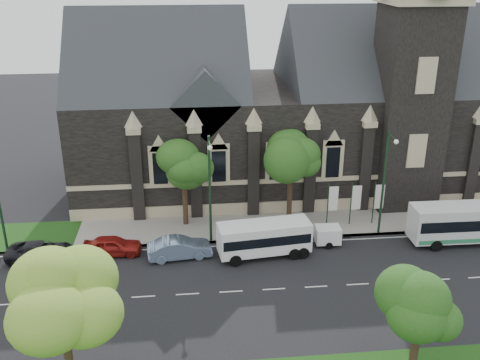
{
  "coord_description": "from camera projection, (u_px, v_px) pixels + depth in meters",
  "views": [
    {
      "loc": [
        -5.6,
        -31.82,
        21.42
      ],
      "look_at": [
        -1.77,
        6.0,
        5.86
      ],
      "focal_mm": 40.78,
      "sensor_mm": 36.0,
      "label": 1
    }
  ],
  "objects": [
    {
      "name": "tree_park_near",
      "position": [
        65.0,
        292.0,
        26.33
      ],
      "size": [
        4.42,
        4.42,
        8.56
      ],
      "color": "black",
      "rests_on": "ground"
    },
    {
      "name": "ground",
      "position": [
        274.0,
        289.0,
        37.94
      ],
      "size": [
        160.0,
        160.0,
        0.0
      ],
      "primitive_type": "plane",
      "color": "black",
      "rests_on": "ground"
    },
    {
      "name": "shuttle_bus",
      "position": [
        264.0,
        237.0,
        41.68
      ],
      "size": [
        7.27,
        3.2,
        2.72
      ],
      "rotation": [
        0.0,
        0.0,
        0.12
      ],
      "color": "white",
      "rests_on": "ground"
    },
    {
      "name": "tour_coach",
      "position": [
        480.0,
        222.0,
        43.62
      ],
      "size": [
        11.21,
        2.72,
        3.26
      ],
      "rotation": [
        0.0,
        0.0,
        -0.01
      ],
      "color": "silver",
      "rests_on": "ground"
    },
    {
      "name": "car_far_black",
      "position": [
        41.0,
        252.0,
        41.34
      ],
      "size": [
        5.26,
        2.65,
        1.43
      ],
      "primitive_type": "imported",
      "rotation": [
        0.0,
        0.0,
        1.51
      ],
      "color": "black",
      "rests_on": "ground"
    },
    {
      "name": "tree_walk_left",
      "position": [
        186.0,
        162.0,
        45.08
      ],
      "size": [
        3.91,
        3.91,
        7.64
      ],
      "color": "black",
      "rests_on": "ground"
    },
    {
      "name": "tree_walk_right",
      "position": [
        293.0,
        157.0,
        45.9
      ],
      "size": [
        4.08,
        4.08,
        7.8
      ],
      "color": "black",
      "rests_on": "ground"
    },
    {
      "name": "banner_flag_left",
      "position": [
        331.0,
        201.0,
        45.91
      ],
      "size": [
        0.9,
        0.1,
        4.0
      ],
      "color": "#16321C",
      "rests_on": "ground"
    },
    {
      "name": "sedan",
      "position": [
        180.0,
        248.0,
        41.67
      ],
      "size": [
        5.06,
        2.27,
        1.61
      ],
      "primitive_type": "imported",
      "rotation": [
        0.0,
        0.0,
        1.69
      ],
      "color": "#7A8FB0",
      "rests_on": "ground"
    },
    {
      "name": "street_lamp_near",
      "position": [
        385.0,
        178.0,
        43.47
      ],
      "size": [
        0.36,
        1.88,
        9.0
      ],
      "color": "#16321C",
      "rests_on": "ground"
    },
    {
      "name": "box_trailer",
      "position": [
        328.0,
        235.0,
        43.56
      ],
      "size": [
        2.89,
        1.7,
        1.53
      ],
      "rotation": [
        0.0,
        0.0,
        -0.03
      ],
      "color": "white",
      "rests_on": "ground"
    },
    {
      "name": "banner_flag_center",
      "position": [
        354.0,
        200.0,
        46.1
      ],
      "size": [
        0.9,
        0.1,
        4.0
      ],
      "color": "#16321C",
      "rests_on": "ground"
    },
    {
      "name": "banner_flag_right",
      "position": [
        377.0,
        199.0,
        46.28
      ],
      "size": [
        0.9,
        0.1,
        4.0
      ],
      "color": "#16321C",
      "rests_on": "ground"
    },
    {
      "name": "street_lamp_mid",
      "position": [
        210.0,
        185.0,
        42.16
      ],
      "size": [
        0.36,
        1.88,
        9.0
      ],
      "color": "#16321C",
      "rests_on": "ground"
    },
    {
      "name": "museum",
      "position": [
        297.0,
        105.0,
        52.61
      ],
      "size": [
        40.0,
        17.7,
        29.9
      ],
      "color": "black",
      "rests_on": "ground"
    },
    {
      "name": "car_far_red",
      "position": [
        112.0,
        246.0,
        42.12
      ],
      "size": [
        4.49,
        1.85,
        1.52
      ],
      "primitive_type": "imported",
      "rotation": [
        0.0,
        0.0,
        1.56
      ],
      "color": "maroon",
      "rests_on": "ground"
    },
    {
      "name": "tree_park_east",
      "position": [
        422.0,
        308.0,
        28.18
      ],
      "size": [
        3.4,
        3.4,
        6.28
      ],
      "color": "black",
      "rests_on": "ground"
    },
    {
      "name": "sidewalk",
      "position": [
        256.0,
        226.0,
        46.66
      ],
      "size": [
        80.0,
        5.0,
        0.15
      ],
      "primitive_type": "cube",
      "color": "gray",
      "rests_on": "ground"
    }
  ]
}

